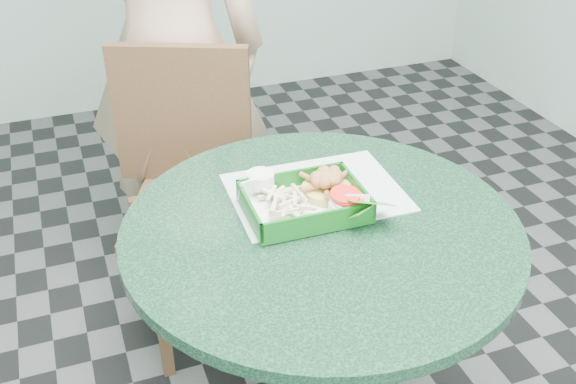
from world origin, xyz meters
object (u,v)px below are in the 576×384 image
object	(u,v)px
dining_chair	(194,177)
crab_sandwich	(326,189)
diner_person	(165,4)
food_basket	(304,213)
sauce_ramekin	(260,186)
cafe_table	(319,290)

from	to	relation	value
dining_chair	crab_sandwich	bearing A→B (deg)	-49.56
diner_person	food_basket	xyz separation A→B (m)	(0.11, -0.93, -0.23)
dining_chair	sauce_ramekin	world-z (taller)	dining_chair
diner_person	crab_sandwich	size ratio (longest dim) A/B	17.06
dining_chair	sauce_ramekin	bearing A→B (deg)	-61.96
cafe_table	crab_sandwich	bearing A→B (deg)	61.71
cafe_table	sauce_ramekin	size ratio (longest dim) A/B	13.85
crab_sandwich	sauce_ramekin	xyz separation A→B (m)	(-0.14, 0.06, 0.00)
food_basket	crab_sandwich	bearing A→B (deg)	25.22
cafe_table	diner_person	size ratio (longest dim) A/B	0.45
food_basket	sauce_ramekin	distance (m)	0.12
sauce_ramekin	cafe_table	bearing A→B (deg)	-57.71
food_basket	cafe_table	bearing A→B (deg)	-71.48
dining_chair	diner_person	bearing A→B (deg)	110.53
food_basket	crab_sandwich	world-z (taller)	crab_sandwich
crab_sandwich	sauce_ramekin	size ratio (longest dim) A/B	1.81
diner_person	crab_sandwich	distance (m)	0.94
diner_person	sauce_ramekin	bearing A→B (deg)	115.39
food_basket	crab_sandwich	distance (m)	0.08
food_basket	diner_person	bearing A→B (deg)	96.65
cafe_table	diner_person	bearing A→B (deg)	97.36
dining_chair	diner_person	distance (m)	0.55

